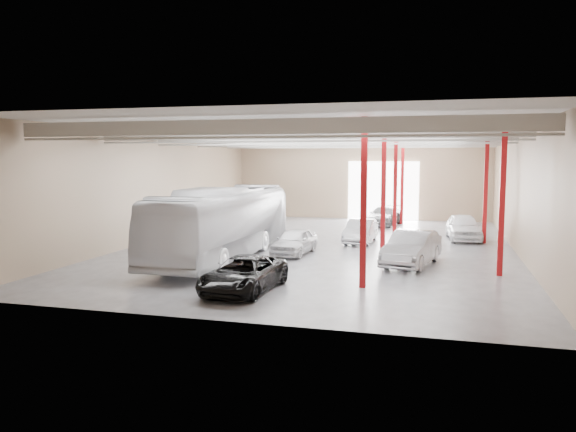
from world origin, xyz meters
The scene contains 8 objects.
depot_shell centered at (0.13, 0.48, 4.98)m, with size 22.12×32.12×7.06m.
coach_bus centered at (-4.39, -5.04, 1.89)m, with size 3.18×13.57×3.78m, color silver.
black_sedan centered at (-0.72, -11.95, 0.70)m, with size 2.32×5.02×1.40m, color black.
car_row_a centered at (-0.96, -3.00, 0.72)m, with size 1.69×4.20×1.43m, color silver.
car_row_b centered at (1.99, 2.20, 0.73)m, with size 1.54×4.43×1.46m, color #B5B5BA.
car_row_c centered at (2.50, 12.00, 0.73)m, with size 2.06×5.06×1.47m, color slate.
car_right_near centered at (5.50, -4.57, 0.86)m, with size 1.82×5.22×1.72m, color #A09FA4.
car_right_far centered at (8.30, 5.24, 0.84)m, with size 1.98×4.93×1.68m, color white.
Camera 1 is at (6.86, -32.82, 5.38)m, focal length 35.00 mm.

